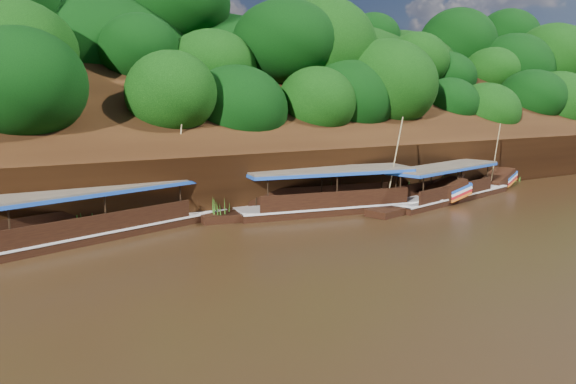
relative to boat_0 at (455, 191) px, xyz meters
name	(u,v)px	position (x,y,z in m)	size (l,w,h in m)	color
ground	(416,240)	(-10.35, -6.86, -0.54)	(160.00, 160.00, 0.00)	black
riverbank	(217,159)	(-10.36, 15.87, 1.35)	(120.00, 30.06, 19.40)	black
boat_0	(455,191)	(0.00, 0.00, 0.00)	(14.87, 5.11, 5.43)	black
boat_1	(353,201)	(-8.51, 0.40, 0.06)	(15.45, 5.06, 6.15)	black
boat_2	(125,221)	(-21.83, 2.13, 0.02)	(15.88, 6.40, 6.42)	black
reeds	(263,198)	(-13.48, 2.70, 0.35)	(49.44, 2.67, 2.27)	#2F6419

